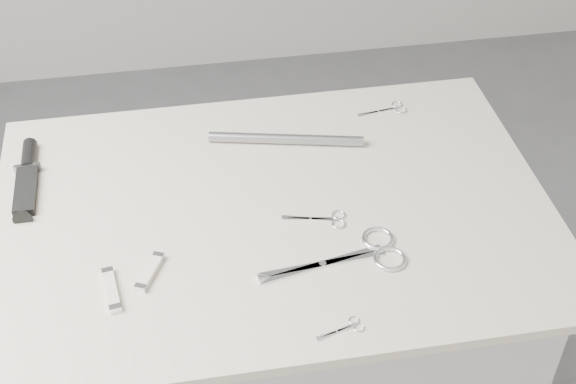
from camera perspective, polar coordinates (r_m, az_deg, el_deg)
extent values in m
cube|color=silver|center=(1.79, -0.82, -12.35)|extent=(0.90, 0.60, 0.90)
cube|color=beige|center=(1.45, -1.00, -1.40)|extent=(1.00, 0.70, 0.02)
cube|color=white|center=(1.34, 2.47, -5.15)|extent=(0.22, 0.07, 0.00)
cylinder|color=white|center=(1.34, 2.47, -5.12)|extent=(0.01, 0.01, 0.01)
torus|color=white|center=(1.39, 6.39, -3.31)|extent=(0.06, 0.06, 0.01)
torus|color=white|center=(1.36, 7.25, -4.74)|extent=(0.06, 0.06, 0.01)
cube|color=white|center=(1.42, 1.60, -1.91)|extent=(0.10, 0.04, 0.00)
cylinder|color=white|center=(1.42, 1.60, -1.89)|extent=(0.01, 0.01, 0.00)
torus|color=white|center=(1.43, 3.62, -1.64)|extent=(0.03, 0.03, 0.00)
torus|color=white|center=(1.41, 3.62, -2.28)|extent=(0.03, 0.03, 0.00)
cube|color=white|center=(1.69, 6.44, 5.70)|extent=(0.09, 0.03, 0.00)
cylinder|color=white|center=(1.69, 6.44, 5.72)|extent=(0.01, 0.01, 0.00)
torus|color=white|center=(1.71, 7.75, 6.19)|extent=(0.02, 0.02, 0.00)
torus|color=white|center=(1.70, 8.05, 5.78)|extent=(0.02, 0.02, 0.00)
cube|color=white|center=(1.25, 3.48, -9.89)|extent=(0.07, 0.03, 0.00)
cylinder|color=white|center=(1.25, 3.48, -9.87)|extent=(0.00, 0.00, 0.00)
torus|color=white|center=(1.26, 4.72, -9.09)|extent=(0.02, 0.02, 0.00)
torus|color=white|center=(1.25, 5.08, -9.60)|extent=(0.02, 0.02, 0.00)
cube|color=black|center=(1.54, -18.15, 0.10)|extent=(0.04, 0.13, 0.02)
cube|color=gray|center=(1.59, -18.02, 1.62)|extent=(0.05, 0.01, 0.02)
cylinder|color=black|center=(1.63, -17.93, 2.47)|extent=(0.03, 0.08, 0.03)
cube|color=beige|center=(1.34, -9.79, -5.63)|extent=(0.05, 0.08, 0.01)
cube|color=white|center=(1.36, -9.17, -4.55)|extent=(0.02, 0.02, 0.01)
cube|color=white|center=(1.32, -10.44, -6.73)|extent=(0.02, 0.02, 0.01)
cube|color=beige|center=(1.33, -12.45, -6.79)|extent=(0.03, 0.09, 0.01)
cube|color=white|center=(1.35, -12.71, -5.54)|extent=(0.02, 0.01, 0.01)
cube|color=white|center=(1.30, -12.18, -8.08)|extent=(0.02, 0.01, 0.01)
cylinder|color=gray|center=(1.59, -0.15, 3.79)|extent=(0.30, 0.09, 0.02)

